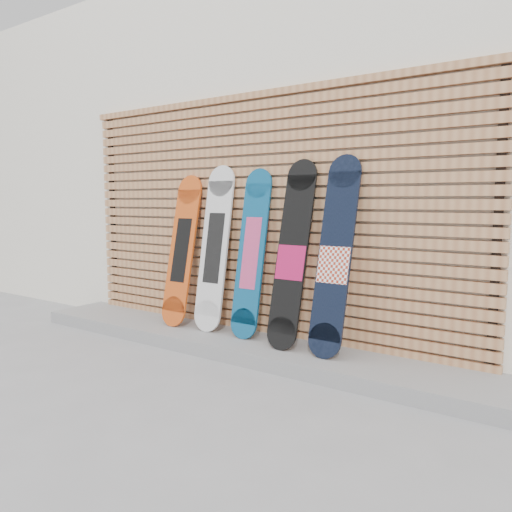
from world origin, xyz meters
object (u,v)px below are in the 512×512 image
object	(u,v)px
snowboard_1	(215,248)
snowboard_4	(335,256)
snowboard_2	(251,253)
snowboard_0	(182,250)
snowboard_3	(292,255)

from	to	relation	value
snowboard_1	snowboard_4	xyz separation A→B (m)	(1.26, -0.05, 0.01)
snowboard_2	snowboard_4	size ratio (longest dim) A/B	0.95
snowboard_2	snowboard_4	distance (m)	0.84
snowboard_4	snowboard_2	bearing A→B (deg)	176.68
snowboard_1	snowboard_0	bearing A→B (deg)	-177.13
snowboard_0	snowboard_4	xyz separation A→B (m)	(1.66, -0.03, 0.05)
snowboard_0	snowboard_4	size ratio (longest dim) A/B	0.92
snowboard_3	snowboard_4	distance (m)	0.39
snowboard_0	snowboard_3	bearing A→B (deg)	-1.42
snowboard_0	snowboard_2	distance (m)	0.82
snowboard_3	snowboard_1	bearing A→B (deg)	176.62
snowboard_0	snowboard_3	distance (m)	1.27
snowboard_1	snowboard_4	bearing A→B (deg)	-2.30
snowboard_3	snowboard_4	xyz separation A→B (m)	(0.39, 0.00, 0.01)
snowboard_3	snowboard_4	bearing A→B (deg)	0.14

